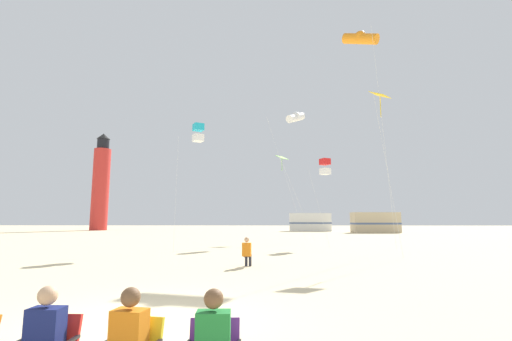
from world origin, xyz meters
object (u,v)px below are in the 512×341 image
(kite_diamond_gold, at_px, (380,101))
(rv_van_white, at_px, (310,222))
(kite_tube_white, at_px, (296,117))
(kite_tube_orange, at_px, (360,38))
(kite_box_scarlet, at_px, (325,167))
(kite_flyer_standing, at_px, (247,251))
(kite_box_cyan, at_px, (198,133))
(kite_diamond_lime, at_px, (283,160))
(lighthouse_distant, at_px, (101,184))
(rv_van_tan, at_px, (375,223))

(kite_diamond_gold, relative_size, rv_van_white, 1.31)
(kite_diamond_gold, distance_m, kite_tube_white, 13.71)
(kite_tube_orange, bearing_deg, kite_box_scarlet, 130.08)
(kite_flyer_standing, bearing_deg, kite_diamond_gold, -143.05)
(kite_box_cyan, height_order, kite_tube_white, kite_tube_white)
(kite_box_scarlet, bearing_deg, kite_diamond_lime, 112.94)
(rv_van_white, bearing_deg, kite_tube_white, -96.94)
(lighthouse_distant, bearing_deg, kite_box_cyan, -58.06)
(kite_tube_orange, distance_m, kite_tube_white, 9.73)
(kite_diamond_gold, distance_m, lighthouse_distant, 54.44)
(kite_diamond_gold, bearing_deg, kite_tube_white, 104.10)
(lighthouse_distant, xyz_separation_m, rv_van_tan, (43.63, -10.21, -6.45))
(kite_tube_orange, height_order, lighthouse_distant, lighthouse_distant)
(rv_van_tan, bearing_deg, kite_tube_orange, -112.59)
(kite_tube_orange, distance_m, kite_diamond_lime, 12.18)
(kite_box_cyan, bearing_deg, kite_tube_orange, 3.81)
(kite_box_cyan, bearing_deg, kite_box_scarlet, 20.99)
(kite_box_scarlet, bearing_deg, kite_diamond_gold, -75.77)
(kite_diamond_lime, bearing_deg, rv_van_white, 77.60)
(kite_flyer_standing, height_order, rv_van_white, rv_van_white)
(kite_diamond_lime, distance_m, kite_box_scarlet, 7.01)
(kite_tube_white, bearing_deg, kite_diamond_lime, 164.59)
(kite_diamond_gold, xyz_separation_m, rv_van_white, (1.09, 38.49, -6.64))
(kite_flyer_standing, height_order, kite_diamond_lime, kite_diamond_lime)
(kite_tube_white, bearing_deg, kite_flyer_standing, -101.88)
(kite_diamond_gold, relative_size, lighthouse_distant, 0.51)
(kite_flyer_standing, relative_size, kite_diamond_gold, 0.14)
(kite_tube_orange, relative_size, kite_diamond_gold, 1.71)
(kite_tube_white, xyz_separation_m, kite_box_scarlet, (1.49, -5.98, -5.40))
(kite_box_scarlet, relative_size, lighthouse_distant, 0.37)
(kite_diamond_lime, distance_m, rv_van_tan, 23.94)
(kite_tube_orange, distance_m, rv_van_white, 36.27)
(lighthouse_distant, bearing_deg, kite_diamond_lime, -44.11)
(kite_diamond_gold, bearing_deg, kite_diamond_lime, 108.47)
(rv_van_white, bearing_deg, kite_box_scarlet, -92.46)
(kite_box_scarlet, distance_m, rv_van_white, 31.88)
(kite_flyer_standing, distance_m, kite_diamond_gold, 10.78)
(kite_tube_orange, bearing_deg, kite_box_cyan, -176.19)
(kite_box_scarlet, bearing_deg, rv_van_white, 84.80)
(kite_flyer_standing, xyz_separation_m, kite_tube_orange, (7.18, 8.31, 13.30))
(kite_tube_orange, distance_m, kite_box_cyan, 12.58)
(kite_tube_orange, bearing_deg, kite_diamond_lime, 118.55)
(kite_tube_white, relative_size, rv_van_tan, 1.77)
(kite_box_scarlet, distance_m, rv_van_tan, 27.71)
(rv_van_white, height_order, rv_van_tan, same)
(kite_diamond_lime, relative_size, rv_van_white, 1.16)
(kite_box_scarlet, bearing_deg, kite_tube_orange, -49.92)
(kite_diamond_gold, height_order, rv_van_white, kite_diamond_gold)
(lighthouse_distant, bearing_deg, kite_tube_orange, -47.47)
(kite_tube_orange, bearing_deg, kite_flyer_standing, -130.82)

